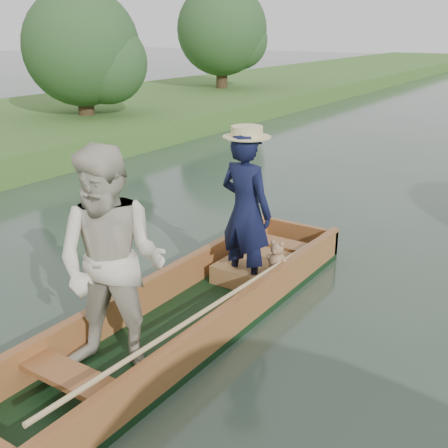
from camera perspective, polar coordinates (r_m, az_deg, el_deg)
The scene contains 2 objects.
ground at distance 5.95m, azimuth -3.26°, elevation -10.29°, with size 120.00×120.00×0.00m, color #283D30.
punt at distance 5.41m, azimuth -4.99°, elevation -4.36°, with size 1.18×5.00×2.09m.
Camera 1 is at (3.13, -4.10, 2.95)m, focal length 45.00 mm.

